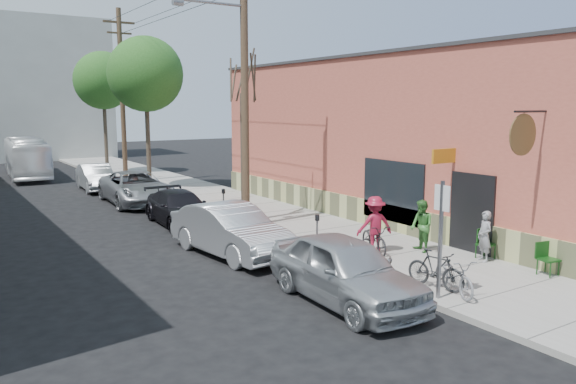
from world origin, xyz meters
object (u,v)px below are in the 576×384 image
patio_chair_a (486,244)px  cyclist (375,225)px  parking_meter_far (224,199)px  parked_bike_b (454,275)px  parked_bike_a (436,269)px  tree_leafy_mid (146,74)px  bus (26,158)px  tree_bare (244,158)px  car_3 (136,188)px  parking_meter_near (317,228)px  car_2 (180,208)px  tree_leafy_far (103,81)px  patio_chair_b (548,259)px  patron_green (422,226)px  car_4 (96,177)px  car_0 (345,270)px  sign_post (441,228)px  patron_grey (485,236)px  utility_pole_near (243,84)px  car_1 (231,230)px

patio_chair_a → cyclist: size_ratio=0.50×
parking_meter_far → parked_bike_b: size_ratio=0.72×
parking_meter_far → parked_bike_a: parking_meter_far is taller
tree_leafy_mid → parked_bike_a: 21.40m
parked_bike_b → bus: 31.55m
tree_bare → car_3: tree_bare is taller
parking_meter_near → car_2: parking_meter_near is taller
car_2 → tree_leafy_far: bearing=86.3°
patio_chair_b → cyclist: (-2.34, 4.29, 0.44)m
patio_chair_b → patron_green: 3.77m
parking_meter_near → parking_meter_far: size_ratio=1.00×
car_4 → car_3: bearing=-81.5°
cyclist → car_2: size_ratio=0.39×
cyclist → car_2: cyclist is taller
tree_leafy_far → patio_chair_b: bearing=-83.5°
car_0 → tree_leafy_far: bearing=88.1°
patio_chair_b → parked_bike_b: (-3.27, 0.39, 0.01)m
sign_post → car_2: sign_post is taller
cyclist → sign_post: bearing=86.5°
parking_meter_far → car_0: (-1.66, -9.69, -0.18)m
tree_leafy_far → car_3: 13.53m
sign_post → cyclist: sign_post is taller
parked_bike_b → car_0: car_0 is taller
patio_chair_a → patron_grey: patron_grey is taller
car_0 → cyclist: bearing=41.3°
utility_pole_near → patio_chair_b: (3.81, -9.87, -4.82)m
patron_green → cyclist: (-1.32, 0.68, 0.07)m
utility_pole_near → patron_grey: 9.87m
sign_post → tree_bare: bearing=87.5°
patio_chair_b → car_4: size_ratio=0.20×
sign_post → parking_meter_far: bearing=90.5°
cyclist → car_4: 19.19m
parking_meter_near → car_2: bearing=102.2°
tree_leafy_far → car_3: size_ratio=1.44×
parked_bike_a → car_1: 6.59m
patron_green → car_0: (-4.59, -1.94, -0.16)m
tree_bare → cyclist: size_ratio=2.81×
car_2 → car_4: car_4 is taller
cyclist → car_3: cyclist is taller
patio_chair_b → patio_chair_a: bearing=102.3°
car_2 → car_4: 11.02m
patio_chair_a → car_0: 5.61m
parking_meter_near → patron_green: 3.28m
tree_bare → patio_chair_b: 11.38m
sign_post → patron_green: 4.40m
tree_bare → car_4: (-2.46, 12.49, -1.91)m
parked_bike_b → car_2: bearing=120.0°
parking_meter_far → car_3: (-1.45, 6.33, -0.21)m
patio_chair_b → car_0: (-5.61, 1.67, 0.21)m
patio_chair_a → patron_green: 1.94m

